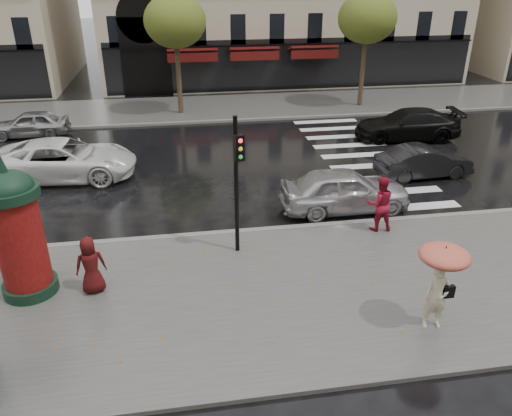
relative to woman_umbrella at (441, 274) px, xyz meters
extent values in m
plane|color=black|center=(-3.47, 2.46, -1.59)|extent=(160.00, 160.00, 0.00)
cube|color=#474744|center=(-3.47, 1.96, -1.53)|extent=(90.00, 7.00, 0.12)
cube|color=#474744|center=(-3.47, 21.46, -1.53)|extent=(90.00, 6.00, 0.12)
cube|color=slate|center=(-3.47, 5.46, -1.52)|extent=(90.00, 0.25, 0.14)
cube|color=slate|center=(-3.47, 18.46, -1.52)|extent=(90.00, 0.25, 0.14)
cube|color=silver|center=(2.53, 12.06, -1.59)|extent=(3.60, 11.75, 0.01)
cylinder|color=#38281C|center=(-5.47, 20.46, 1.01)|extent=(0.28, 0.28, 5.20)
ellipsoid|color=#40571B|center=(-5.47, 20.46, 3.61)|extent=(3.40, 3.40, 2.89)
cylinder|color=#38281C|center=(5.53, 20.46, 1.01)|extent=(0.28, 0.28, 5.20)
ellipsoid|color=#40571B|center=(5.53, 20.46, 3.61)|extent=(3.40, 3.40, 2.89)
imported|color=#EEE5C4|center=(0.00, 0.00, -0.64)|extent=(0.65, 0.47, 1.68)
cylinder|color=black|center=(0.00, 0.00, -0.08)|extent=(0.02, 0.02, 1.06)
ellipsoid|color=red|center=(0.00, 0.00, 0.48)|extent=(1.16, 1.16, 0.41)
cone|color=black|center=(0.00, 0.00, 0.72)|extent=(0.04, 0.04, 0.09)
cube|color=black|center=(0.24, -0.07, -0.47)|extent=(0.25, 0.11, 0.31)
imported|color=maroon|center=(0.53, 4.86, -0.55)|extent=(0.94, 0.75, 1.85)
imported|color=#470E0F|center=(-8.22, 2.77, -0.67)|extent=(0.88, 0.68, 1.61)
cylinder|color=black|center=(-9.88, 3.03, -1.32)|extent=(1.40, 1.40, 0.30)
cylinder|color=maroon|center=(-9.88, 3.03, 0.07)|extent=(1.20, 1.20, 2.50)
cylinder|color=black|center=(-9.88, 3.03, 1.42)|extent=(1.44, 1.44, 0.25)
ellipsoid|color=black|center=(-9.88, 3.03, 1.52)|extent=(1.24, 1.24, 0.87)
cone|color=black|center=(-9.88, 3.03, 2.17)|extent=(0.20, 0.20, 0.45)
cylinder|color=black|center=(-4.18, 4.26, 0.62)|extent=(0.13, 0.13, 4.19)
cube|color=black|center=(-4.12, 4.04, 1.88)|extent=(0.31, 0.26, 0.73)
imported|color=#BCBCC1|center=(-0.04, 6.66, -0.81)|extent=(4.62, 1.90, 1.57)
imported|color=black|center=(4.22, 9.18, -0.94)|extent=(4.03, 1.66, 1.30)
imported|color=white|center=(-10.43, 11.38, -0.79)|extent=(5.97, 3.07, 1.61)
imported|color=black|center=(5.67, 14.01, -0.84)|extent=(5.36, 2.63, 1.50)
imported|color=#9A9B9F|center=(-13.18, 17.46, -0.94)|extent=(3.90, 1.67, 1.31)
camera|label=1|loc=(-5.72, -8.79, 6.37)|focal=35.00mm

